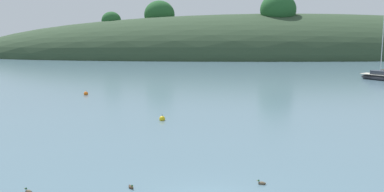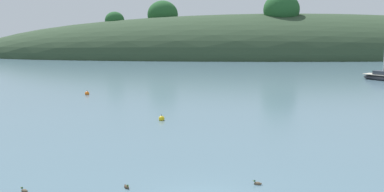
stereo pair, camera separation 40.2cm
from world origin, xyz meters
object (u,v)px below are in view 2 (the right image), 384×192
Objects in this scene: mooring_buoy_channel at (87,93)px; duck_lone_right at (127,187)px; duck_straggler at (257,183)px; mooring_buoy_outer at (162,119)px; duck_trailing at (24,191)px.

duck_lone_right is at bearing -74.22° from mooring_buoy_channel.
mooring_buoy_channel reaches higher than duck_lone_right.
duck_straggler is at bearing -62.91° from mooring_buoy_channel.
mooring_buoy_outer is at bearing 110.23° from duck_straggler.
mooring_buoy_channel is at bearing 117.09° from duck_straggler.
mooring_buoy_outer is 13.83m from duck_lone_right.
duck_trailing is at bearing -176.13° from duck_straggler.
duck_trailing is at bearing -83.43° from mooring_buoy_channel.
duck_lone_right and duck_trailing have the same top height.
mooring_buoy_outer is at bearing 69.86° from duck_trailing.
duck_lone_right is 4.36m from duck_trailing.
duck_lone_right is 1.02× the size of duck_trailing.
mooring_buoy_channel is at bearing 123.72° from mooring_buoy_outer.
mooring_buoy_outer reaches higher than duck_straggler.
mooring_buoy_channel is 26.74m from duck_trailing.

